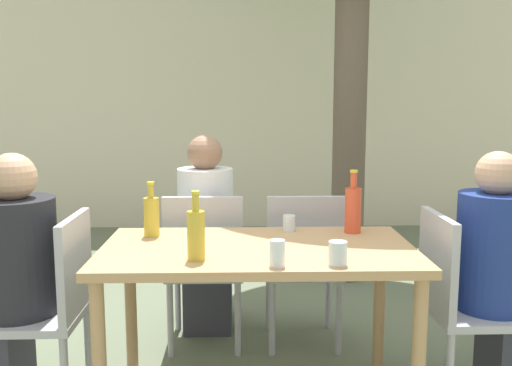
% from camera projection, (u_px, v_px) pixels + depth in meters
% --- Properties ---
extents(cafe_building_wall, '(10.00, 0.08, 2.80)m').
position_uv_depth(cafe_building_wall, '(248.00, 103.00, 6.37)').
color(cafe_building_wall, beige).
rests_on(cafe_building_wall, ground_plane).
extents(dining_table_front, '(1.43, 0.79, 0.77)m').
position_uv_depth(dining_table_front, '(258.00, 266.00, 2.63)').
color(dining_table_front, tan).
rests_on(dining_table_front, ground_plane).
extents(patio_chair_0, '(0.44, 0.44, 0.92)m').
position_uv_depth(patio_chair_0, '(52.00, 300.00, 2.63)').
color(patio_chair_0, '#B2B2B7').
rests_on(patio_chair_0, ground_plane).
extents(patio_chair_1, '(0.44, 0.44, 0.92)m').
position_uv_depth(patio_chair_1, '(460.00, 297.00, 2.67)').
color(patio_chair_1, '#B2B2B7').
rests_on(patio_chair_1, ground_plane).
extents(patio_chair_2, '(0.44, 0.44, 0.92)m').
position_uv_depth(patio_chair_2, '(205.00, 261.00, 3.26)').
color(patio_chair_2, '#B2B2B7').
rests_on(patio_chair_2, ground_plane).
extents(patio_chair_3, '(0.44, 0.44, 0.92)m').
position_uv_depth(patio_chair_3, '(304.00, 260.00, 3.28)').
color(patio_chair_3, '#B2B2B7').
rests_on(patio_chair_3, ground_plane).
extents(person_seated_0, '(0.58, 0.36, 1.21)m').
position_uv_depth(person_seated_0, '(1.00, 297.00, 2.62)').
color(person_seated_0, '#383842').
rests_on(person_seated_0, ground_plane).
extents(person_seated_1, '(0.57, 0.34, 1.21)m').
position_uv_depth(person_seated_1, '(509.00, 293.00, 2.68)').
color(person_seated_1, '#383842').
rests_on(person_seated_1, ground_plane).
extents(person_seated_2, '(0.33, 0.56, 1.24)m').
position_uv_depth(person_seated_2, '(207.00, 246.00, 3.49)').
color(person_seated_2, '#383842').
rests_on(person_seated_2, ground_plane).
extents(oil_cruet_0, '(0.08, 0.08, 0.27)m').
position_uv_depth(oil_cruet_0, '(151.00, 215.00, 2.79)').
color(oil_cruet_0, gold).
rests_on(oil_cruet_0, dining_table_front).
extents(oil_cruet_1, '(0.08, 0.08, 0.29)m').
position_uv_depth(oil_cruet_1, '(196.00, 233.00, 2.38)').
color(oil_cruet_1, gold).
rests_on(oil_cruet_1, dining_table_front).
extents(soda_bottle_2, '(0.08, 0.08, 0.32)m').
position_uv_depth(soda_bottle_2, '(353.00, 208.00, 2.87)').
color(soda_bottle_2, '#DB4C2D').
rests_on(soda_bottle_2, dining_table_front).
extents(drinking_glass_0, '(0.08, 0.08, 0.10)m').
position_uv_depth(drinking_glass_0, '(338.00, 253.00, 2.31)').
color(drinking_glass_0, silver).
rests_on(drinking_glass_0, dining_table_front).
extents(drinking_glass_1, '(0.06, 0.06, 0.11)m').
position_uv_depth(drinking_glass_1, '(277.00, 253.00, 2.29)').
color(drinking_glass_1, white).
rests_on(drinking_glass_1, dining_table_front).
extents(drinking_glass_2, '(0.06, 0.06, 0.08)m').
position_uv_depth(drinking_glass_2, '(289.00, 223.00, 2.91)').
color(drinking_glass_2, silver).
rests_on(drinking_glass_2, dining_table_front).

